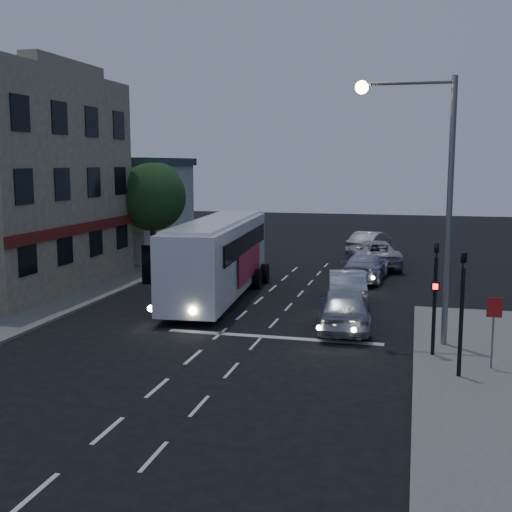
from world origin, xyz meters
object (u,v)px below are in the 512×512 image
(car_sedan_c, at_px, (374,254))
(street_tree, at_px, (152,194))
(traffic_signal_side, at_px, (462,299))
(car_sedan_a, at_px, (347,286))
(car_suv, at_px, (344,308))
(traffic_signal_main, at_px, (435,285))
(streetlight, at_px, (430,180))
(regulatory_sign, at_px, (494,321))
(tour_bus, at_px, (218,256))
(car_sedan_b, at_px, (365,267))
(car_extra, at_px, (371,243))

(car_sedan_c, bearing_deg, street_tree, 6.91)
(traffic_signal_side, bearing_deg, car_sedan_a, 113.78)
(street_tree, bearing_deg, car_suv, -41.69)
(traffic_signal_main, distance_m, street_tree, 21.38)
(car_sedan_a, bearing_deg, streetlight, 109.54)
(regulatory_sign, xyz_separation_m, streetlight, (-1.96, 2.44, 4.14))
(car_sedan_c, height_order, street_tree, street_tree)
(regulatory_sign, xyz_separation_m, street_tree, (-17.51, 15.26, 2.90))
(traffic_signal_main, height_order, streetlight, streetlight)
(car_suv, xyz_separation_m, street_tree, (-12.60, 11.22, 3.67))
(tour_bus, xyz_separation_m, car_sedan_b, (6.37, 5.97, -1.26))
(car_suv, distance_m, street_tree, 17.27)
(car_extra, height_order, regulatory_sign, regulatory_sign)
(car_sedan_b, bearing_deg, car_extra, -83.71)
(tour_bus, height_order, car_extra, tour_bus)
(car_sedan_a, bearing_deg, car_extra, -98.04)
(traffic_signal_main, height_order, street_tree, street_tree)
(regulatory_sign, height_order, streetlight, streetlight)
(car_sedan_b, bearing_deg, car_sedan_a, 90.05)
(car_sedan_c, bearing_deg, car_extra, -94.12)
(tour_bus, relative_size, car_sedan_a, 2.66)
(car_suv, bearing_deg, traffic_signal_side, 121.39)
(tour_bus, relative_size, traffic_signal_side, 2.97)
(tour_bus, distance_m, traffic_signal_side, 13.99)
(tour_bus, bearing_deg, car_sedan_b, 38.70)
(tour_bus, height_order, street_tree, street_tree)
(tour_bus, xyz_separation_m, car_extra, (5.95, 15.97, -1.17))
(car_sedan_a, distance_m, car_sedan_b, 5.61)
(traffic_signal_side, bearing_deg, tour_bus, 137.52)
(car_sedan_a, relative_size, car_sedan_c, 0.77)
(car_sedan_b, xyz_separation_m, traffic_signal_side, (3.95, -15.41, 1.69))
(car_extra, bearing_deg, car_sedan_b, 107.76)
(car_extra, height_order, street_tree, street_tree)
(tour_bus, distance_m, regulatory_sign, 14.14)
(car_suv, xyz_separation_m, car_extra, (-0.46, 20.42, -0.01))
(car_sedan_a, height_order, car_extra, car_extra)
(regulatory_sign, bearing_deg, tour_bus, 143.15)
(traffic_signal_main, xyz_separation_m, street_tree, (-15.81, 14.25, 2.08))
(street_tree, bearing_deg, car_sedan_b, -3.70)
(car_sedan_c, bearing_deg, tour_bus, 48.33)
(car_sedan_b, bearing_deg, traffic_signal_side, 108.29)
(car_sedan_b, bearing_deg, street_tree, 0.23)
(tour_bus, xyz_separation_m, regulatory_sign, (11.31, -8.48, -0.40))
(tour_bus, bearing_deg, car_sedan_c, 54.25)
(car_extra, xyz_separation_m, traffic_signal_side, (4.36, -25.42, 1.60))
(car_sedan_c, distance_m, regulatory_sign, 19.82)
(regulatory_sign, distance_m, streetlight, 5.18)
(car_sedan_b, xyz_separation_m, regulatory_sign, (4.95, -14.45, 0.86))
(streetlight, bearing_deg, car_sedan_a, 117.70)
(regulatory_sign, bearing_deg, car_sedan_b, 108.90)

